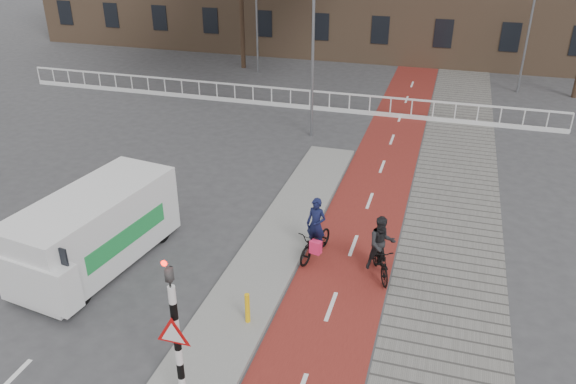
# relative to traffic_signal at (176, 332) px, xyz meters

# --- Properties ---
(ground) EXTENTS (120.00, 120.00, 0.00)m
(ground) POSITION_rel_traffic_signal_xyz_m (0.60, 2.02, -1.99)
(ground) COLOR #38383A
(ground) RESTS_ON ground
(bike_lane) EXTENTS (2.50, 60.00, 0.01)m
(bike_lane) POSITION_rel_traffic_signal_xyz_m (2.10, 12.02, -1.98)
(bike_lane) COLOR maroon
(bike_lane) RESTS_ON ground
(sidewalk) EXTENTS (3.00, 60.00, 0.01)m
(sidewalk) POSITION_rel_traffic_signal_xyz_m (4.90, 12.02, -1.98)
(sidewalk) COLOR slate
(sidewalk) RESTS_ON ground
(curb_island) EXTENTS (1.80, 16.00, 0.12)m
(curb_island) POSITION_rel_traffic_signal_xyz_m (-0.10, 6.02, -1.93)
(curb_island) COLOR gray
(curb_island) RESTS_ON ground
(traffic_signal) EXTENTS (0.80, 0.80, 3.68)m
(traffic_signal) POSITION_rel_traffic_signal_xyz_m (0.00, 0.00, 0.00)
(traffic_signal) COLOR black
(traffic_signal) RESTS_ON curb_island
(bollard) EXTENTS (0.12, 0.12, 0.79)m
(bollard) POSITION_rel_traffic_signal_xyz_m (0.34, 2.76, -1.47)
(bollard) COLOR yellow
(bollard) RESTS_ON curb_island
(cyclist_near) EXTENTS (1.00, 1.84, 1.84)m
(cyclist_near) POSITION_rel_traffic_signal_xyz_m (1.15, 6.15, -1.36)
(cyclist_near) COLOR black
(cyclist_near) RESTS_ON bike_lane
(cyclist_far) EXTENTS (1.06, 1.71, 1.80)m
(cyclist_far) POSITION_rel_traffic_signal_xyz_m (3.05, 5.72, -1.23)
(cyclist_far) COLOR black
(cyclist_far) RESTS_ON bike_lane
(van) EXTENTS (2.68, 5.22, 2.14)m
(van) POSITION_rel_traffic_signal_xyz_m (-4.59, 4.06, -0.86)
(van) COLOR silver
(van) RESTS_ON ground
(railing) EXTENTS (28.00, 0.10, 0.99)m
(railing) POSITION_rel_traffic_signal_xyz_m (-4.40, 19.02, -1.68)
(railing) COLOR silver
(railing) RESTS_ON ground
(tree_mid) EXTENTS (0.28, 0.28, 8.25)m
(tree_mid) POSITION_rel_traffic_signal_xyz_m (-8.52, 25.85, 2.14)
(tree_mid) COLOR black
(tree_mid) RESTS_ON ground
(streetlight_near) EXTENTS (0.12, 0.12, 7.26)m
(streetlight_near) POSITION_rel_traffic_signal_xyz_m (-1.40, 15.49, 1.64)
(streetlight_near) COLOR slate
(streetlight_near) RESTS_ON ground
(streetlight_left) EXTENTS (0.12, 0.12, 7.17)m
(streetlight_left) POSITION_rel_traffic_signal_xyz_m (-7.25, 25.01, 1.60)
(streetlight_left) COLOR slate
(streetlight_left) RESTS_ON ground
(streetlight_right) EXTENTS (0.12, 0.12, 8.18)m
(streetlight_right) POSITION_rel_traffic_signal_xyz_m (7.77, 25.18, 2.10)
(streetlight_right) COLOR slate
(streetlight_right) RESTS_ON ground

